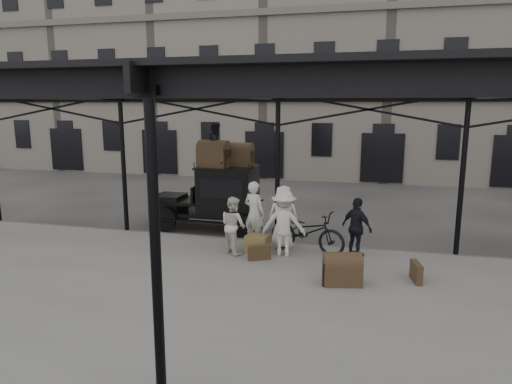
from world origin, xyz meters
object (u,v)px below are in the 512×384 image
(taxi, at_px, (219,195))
(porter_left, at_px, (254,213))
(bicycle, at_px, (307,231))
(porter_official, at_px, (357,228))
(steamer_trunk_roof_near, at_px, (214,156))
(steamer_trunk_platform, at_px, (342,271))

(taxi, distance_m, porter_left, 2.42)
(porter_left, xyz_separation_m, bicycle, (1.60, -0.34, -0.35))
(porter_left, bearing_deg, bicycle, -168.40)
(porter_official, bearing_deg, steamer_trunk_roof_near, 14.05)
(steamer_trunk_roof_near, bearing_deg, porter_official, -14.98)
(porter_left, xyz_separation_m, steamer_trunk_roof_near, (-1.75, 1.50, 1.46))
(porter_left, relative_size, porter_official, 1.16)
(porter_left, relative_size, steamer_trunk_platform, 2.19)
(porter_left, xyz_separation_m, porter_official, (2.94, -0.44, -0.13))
(porter_left, xyz_separation_m, steamer_trunk_platform, (2.70, -2.46, -0.62))
(porter_official, bearing_deg, steamer_trunk_platform, 120.02)
(taxi, distance_m, bicycle, 3.90)
(porter_official, distance_m, bicycle, 1.36)
(taxi, xyz_separation_m, bicycle, (3.26, -2.09, -0.47))
(taxi, distance_m, steamer_trunk_platform, 6.11)
(porter_official, relative_size, bicycle, 0.73)
(steamer_trunk_roof_near, distance_m, steamer_trunk_platform, 6.31)
(porter_left, height_order, steamer_trunk_roof_near, steamer_trunk_roof_near)
(porter_left, relative_size, bicycle, 0.85)
(taxi, height_order, steamer_trunk_platform, taxi)
(bicycle, xyz_separation_m, steamer_trunk_roof_near, (-3.34, 1.84, 1.81))
(taxi, bearing_deg, bicycle, -32.64)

